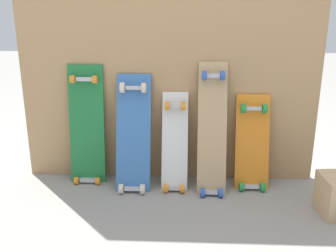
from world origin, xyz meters
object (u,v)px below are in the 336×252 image
at_px(skateboard_orange, 252,147).
at_px(skateboard_blue, 133,138).
at_px(skateboard_white, 175,147).
at_px(skateboard_green, 87,130).
at_px(skateboard_natural, 212,134).

bearing_deg(skateboard_orange, skateboard_blue, -177.17).
relative_size(skateboard_blue, skateboard_white, 1.16).
relative_size(skateboard_green, skateboard_natural, 0.97).
relative_size(skateboard_natural, skateboard_orange, 1.31).
relative_size(skateboard_blue, skateboard_natural, 0.90).
height_order(skateboard_blue, skateboard_white, skateboard_blue).
distance_m(skateboard_natural, skateboard_orange, 0.29).
bearing_deg(skateboard_blue, skateboard_natural, -0.94).
height_order(skateboard_green, skateboard_natural, skateboard_natural).
distance_m(skateboard_blue, skateboard_natural, 0.50).
bearing_deg(skateboard_green, skateboard_white, -5.59).
distance_m(skateboard_green, skateboard_white, 0.59).
relative_size(skateboard_green, skateboard_blue, 1.08).
xyz_separation_m(skateboard_white, skateboard_natural, (0.23, -0.02, 0.10)).
bearing_deg(skateboard_orange, skateboard_green, 178.29).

